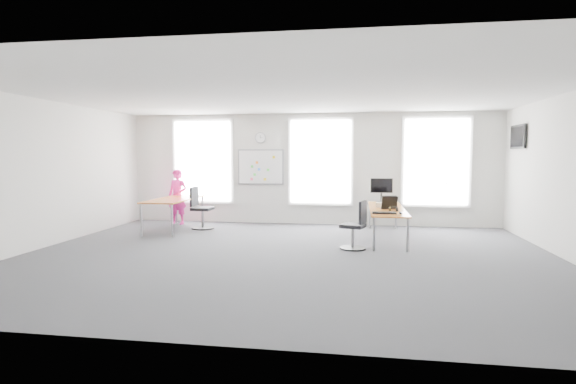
% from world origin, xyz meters
% --- Properties ---
extents(floor, '(10.00, 10.00, 0.00)m').
position_xyz_m(floor, '(0.00, 0.00, 0.00)').
color(floor, '#252529').
rests_on(floor, ground).
extents(ceiling, '(10.00, 10.00, 0.00)m').
position_xyz_m(ceiling, '(0.00, 0.00, 3.00)').
color(ceiling, silver).
rests_on(ceiling, ground).
extents(wall_back, '(10.00, 0.00, 10.00)m').
position_xyz_m(wall_back, '(0.00, 4.00, 1.50)').
color(wall_back, silver).
rests_on(wall_back, ground).
extents(wall_front, '(10.00, 0.00, 10.00)m').
position_xyz_m(wall_front, '(0.00, -4.00, 1.50)').
color(wall_front, silver).
rests_on(wall_front, ground).
extents(wall_left, '(0.00, 10.00, 10.00)m').
position_xyz_m(wall_left, '(-5.00, 0.00, 1.50)').
color(wall_left, silver).
rests_on(wall_left, ground).
extents(window_left, '(1.60, 0.06, 2.20)m').
position_xyz_m(window_left, '(-3.00, 3.97, 1.70)').
color(window_left, white).
rests_on(window_left, wall_back).
extents(window_mid, '(1.60, 0.06, 2.20)m').
position_xyz_m(window_mid, '(0.30, 3.97, 1.70)').
color(window_mid, white).
rests_on(window_mid, wall_back).
extents(window_right, '(1.60, 0.06, 2.20)m').
position_xyz_m(window_right, '(3.30, 3.97, 1.70)').
color(window_right, white).
rests_on(window_right, wall_back).
extents(desk_right, '(0.76, 2.86, 0.70)m').
position_xyz_m(desk_right, '(1.94, 2.07, 0.65)').
color(desk_right, '#B95D25').
rests_on(desk_right, ground).
extents(desk_left, '(0.87, 2.17, 0.79)m').
position_xyz_m(desk_left, '(-3.26, 2.51, 0.73)').
color(desk_left, '#B95D25').
rests_on(desk_left, ground).
extents(chair_right, '(0.55, 0.55, 0.97)m').
position_xyz_m(chair_right, '(1.27, 0.84, 0.43)').
color(chair_right, black).
rests_on(chair_right, ground).
extents(chair_left, '(0.57, 0.57, 1.07)m').
position_xyz_m(chair_left, '(-2.67, 2.77, 0.47)').
color(chair_left, black).
rests_on(chair_left, ground).
extents(person, '(0.59, 0.43, 1.50)m').
position_xyz_m(person, '(-3.54, 3.42, 0.75)').
color(person, '#E5228D').
rests_on(person, ground).
extents(whiteboard, '(1.20, 0.03, 0.90)m').
position_xyz_m(whiteboard, '(-1.35, 3.97, 1.55)').
color(whiteboard, white).
rests_on(whiteboard, wall_back).
extents(wall_clock, '(0.30, 0.04, 0.30)m').
position_xyz_m(wall_clock, '(-1.35, 3.97, 2.35)').
color(wall_clock, gray).
rests_on(wall_clock, wall_back).
extents(tv, '(0.06, 0.90, 0.55)m').
position_xyz_m(tv, '(4.95, 3.00, 2.30)').
color(tv, black).
rests_on(tv, wall_right).
extents(keyboard, '(0.48, 0.18, 0.02)m').
position_xyz_m(keyboard, '(1.83, 1.06, 0.71)').
color(keyboard, black).
rests_on(keyboard, desk_right).
extents(mouse, '(0.11, 0.14, 0.05)m').
position_xyz_m(mouse, '(2.15, 1.04, 0.72)').
color(mouse, black).
rests_on(mouse, desk_right).
extents(lens_cap, '(0.07, 0.07, 0.01)m').
position_xyz_m(lens_cap, '(2.06, 1.37, 0.70)').
color(lens_cap, black).
rests_on(lens_cap, desk_right).
extents(headphones, '(0.19, 0.10, 0.11)m').
position_xyz_m(headphones, '(2.04, 1.49, 0.75)').
color(headphones, black).
rests_on(headphones, desk_right).
extents(laptop_sleeve, '(0.37, 0.30, 0.29)m').
position_xyz_m(laptop_sleeve, '(1.98, 1.84, 0.84)').
color(laptop_sleeve, black).
rests_on(laptop_sleeve, desk_right).
extents(paper_stack, '(0.30, 0.24, 0.10)m').
position_xyz_m(paper_stack, '(1.86, 2.26, 0.75)').
color(paper_stack, beige).
rests_on(paper_stack, desk_right).
extents(monitor, '(0.54, 0.22, 0.60)m').
position_xyz_m(monitor, '(1.89, 3.29, 1.06)').
color(monitor, black).
rests_on(monitor, desk_right).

